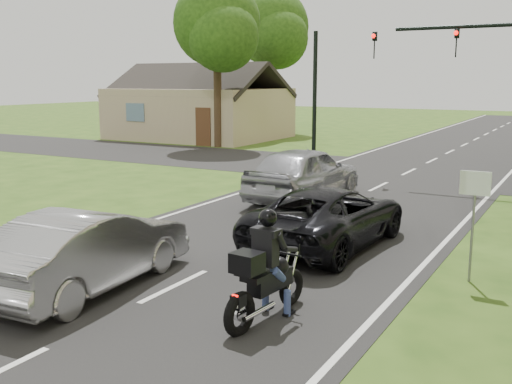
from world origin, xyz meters
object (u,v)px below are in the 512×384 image
at_px(motorcycle_rider, 265,277).
at_px(dark_suv, 328,216).
at_px(silver_suv, 304,173).
at_px(sign_white, 474,199).
at_px(traffic_signal, 495,69).
at_px(silver_sedan, 89,249).

xyz_separation_m(motorcycle_rider, dark_suv, (-0.82, 4.56, -0.02)).
relative_size(motorcycle_rider, silver_suv, 0.42).
bearing_deg(dark_suv, sign_white, 165.75).
bearing_deg(traffic_signal, sign_white, -82.95).
xyz_separation_m(traffic_signal, sign_white, (1.36, -11.02, -2.54)).
height_order(silver_suv, traffic_signal, traffic_signal).
bearing_deg(silver_sedan, motorcycle_rider, 179.58).
height_order(dark_suv, sign_white, sign_white).
distance_m(silver_suv, sign_white, 8.24).
xyz_separation_m(dark_suv, sign_white, (3.32, -1.02, 0.90)).
bearing_deg(traffic_signal, silver_sedan, -107.35).
xyz_separation_m(dark_suv, silver_suv, (-2.72, 4.54, 0.18)).
distance_m(motorcycle_rider, traffic_signal, 14.99).
xyz_separation_m(motorcycle_rider, sign_white, (2.50, 3.54, 0.88)).
distance_m(motorcycle_rider, silver_sedan, 3.50).
height_order(motorcycle_rider, silver_suv, motorcycle_rider).
bearing_deg(dark_suv, silver_suv, -56.26).
height_order(silver_sedan, sign_white, sign_white).
xyz_separation_m(dark_suv, silver_sedan, (-2.67, -4.82, 0.05)).
relative_size(silver_sedan, traffic_signal, 0.70).
height_order(motorcycle_rider, sign_white, sign_white).
relative_size(traffic_signal, sign_white, 3.00).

